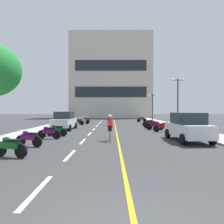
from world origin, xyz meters
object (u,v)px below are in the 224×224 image
motorcycle_9 (78,121)px  motorcycle_1 (10,146)px  motorcycle_8 (150,123)px  parked_car_near (188,127)px  motorcycle_11 (84,120)px  motorcycle_2 (29,138)px  motorcycle_7 (152,124)px  motorcycle_10 (84,121)px  motorcycle_12 (142,119)px  motorcycle_5 (163,127)px  cyclist_rider (110,127)px  motorcycle_6 (155,125)px  street_lamp_far (153,101)px  motorcycle_4 (57,130)px  motorcycle_3 (49,132)px  street_lamp_mid (178,92)px  parked_car_mid (65,121)px

motorcycle_9 → motorcycle_1: bearing=-89.5°
motorcycle_8 → motorcycle_9: size_ratio=1.02×
parked_car_near → motorcycle_11: parked_car_near is taller
parked_car_near → motorcycle_2: bearing=-168.6°
motorcycle_7 → parked_car_near: bearing=-86.6°
motorcycle_7 → motorcycle_1: bearing=-122.5°
motorcycle_10 → motorcycle_12: size_ratio=0.99×
motorcycle_5 → motorcycle_9: (-9.03, 8.25, 0.00)m
cyclist_rider → motorcycle_6: bearing=58.4°
street_lamp_far → motorcycle_5: 19.62m
motorcycle_4 → motorcycle_11: (0.03, 15.31, 0.00)m
motorcycle_8 → motorcycle_11: 10.99m
street_lamp_far → motorcycle_3: (-11.78, -23.66, -3.18)m
street_lamp_far → motorcycle_5: street_lamp_far is taller
street_lamp_mid → motorcycle_9: 12.96m
motorcycle_3 → parked_car_mid: bearing=93.8°
motorcycle_8 → parked_car_near: bearing=-88.0°
motorcycle_5 → motorcycle_6: bearing=99.5°
motorcycle_4 → motorcycle_7: 10.70m
motorcycle_1 → motorcycle_10: 20.23m
motorcycle_7 → motorcycle_11: size_ratio=0.99×
motorcycle_4 → motorcycle_7: (8.52, 6.47, 0.00)m
street_lamp_mid → motorcycle_6: street_lamp_mid is taller
parked_car_mid → motorcycle_5: size_ratio=2.50×
motorcycle_7 → motorcycle_9: size_ratio=1.01×
motorcycle_8 → motorcycle_5: bearing=-88.7°
motorcycle_2 → motorcycle_7: size_ratio=0.97×
motorcycle_2 → motorcycle_11: 19.79m
motorcycle_4 → motorcycle_10: 13.24m
motorcycle_2 → motorcycle_3: (0.21, 2.94, 0.00)m
parked_car_near → motorcycle_8: bearing=92.0°
parked_car_near → motorcycle_3: 9.23m
motorcycle_8 → motorcycle_12: 9.24m
motorcycle_3 → motorcycle_9: (-0.13, 12.76, 0.00)m
motorcycle_9 → motorcycle_11: size_ratio=0.98×
motorcycle_6 → motorcycle_12: bearing=87.5°
parked_car_mid → motorcycle_5: parked_car_mid is taller
motorcycle_8 → motorcycle_10: bearing=150.8°
parked_car_mid → motorcycle_4: bearing=-83.8°
motorcycle_2 → motorcycle_12: 24.14m
motorcycle_5 → motorcycle_8: 5.54m
motorcycle_10 → motorcycle_4: bearing=-91.1°
motorcycle_1 → motorcycle_4: (0.07, 6.99, 0.00)m
parked_car_near → cyclist_rider: 4.95m
motorcycle_3 → motorcycle_6: 10.64m
motorcycle_10 → street_lamp_mid: bearing=-26.1°
parked_car_mid → motorcycle_4: size_ratio=2.52×
motorcycle_1 → motorcycle_10: bearing=89.1°
motorcycle_2 → motorcycle_12: size_ratio=1.00×
motorcycle_1 → motorcycle_6: size_ratio=0.97×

